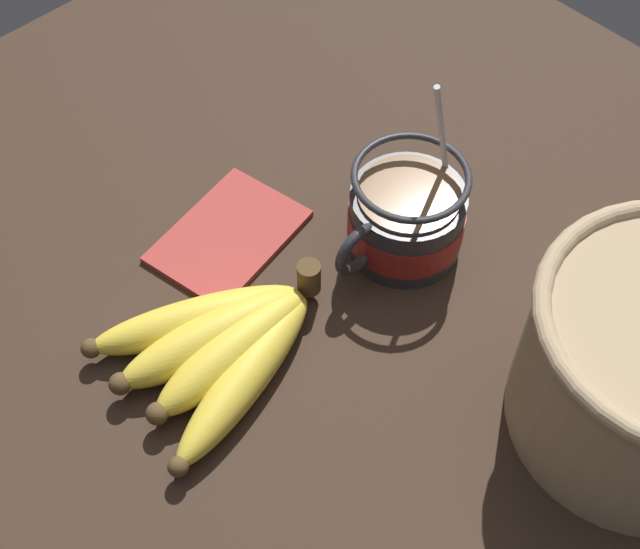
% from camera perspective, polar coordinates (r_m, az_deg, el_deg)
% --- Properties ---
extents(table, '(0.95, 0.95, 0.03)m').
position_cam_1_polar(table, '(0.77, -0.68, -1.95)').
color(table, '#332319').
rests_on(table, ground).
extents(coffee_mug, '(0.14, 0.10, 0.17)m').
position_cam_1_polar(coffee_mug, '(0.76, 5.49, 3.60)').
color(coffee_mug, '#28282D').
rests_on(coffee_mug, table).
extents(banana_bunch, '(0.20, 0.16, 0.04)m').
position_cam_1_polar(banana_bunch, '(0.71, -6.35, -4.55)').
color(banana_bunch, '#4C381E').
rests_on(banana_bunch, table).
extents(napkin, '(0.15, 0.11, 0.01)m').
position_cam_1_polar(napkin, '(0.79, -5.88, 2.46)').
color(napkin, '#A33833').
rests_on(napkin, table).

